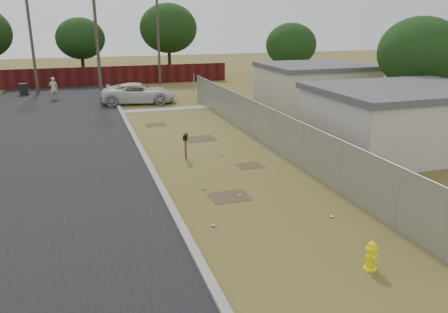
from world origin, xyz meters
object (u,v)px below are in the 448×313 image
object	(u,v)px
fire_hydrant	(371,256)
mailbox	(185,139)
trash_bin	(23,89)
pedestrian	(54,88)
pickup_truck	(139,93)

from	to	relation	value
fire_hydrant	mailbox	xyz separation A→B (m)	(-2.28, 10.56, 0.54)
fire_hydrant	trash_bin	distance (m)	33.94
mailbox	trash_bin	bearing A→B (deg)	112.35
fire_hydrant	pedestrian	size ratio (longest dim) A/B	0.47
pedestrian	trash_bin	world-z (taller)	pedestrian
fire_hydrant	pickup_truck	world-z (taller)	pickup_truck
pickup_truck	trash_bin	xyz separation A→B (m)	(-8.71, 6.86, -0.27)
fire_hydrant	trash_bin	world-z (taller)	trash_bin
fire_hydrant	pickup_truck	xyz separation A→B (m)	(-2.40, 25.21, 0.38)
mailbox	pedestrian	size ratio (longest dim) A/B	0.66
pedestrian	trash_bin	xyz separation A→B (m)	(-2.55, 3.04, -0.39)
fire_hydrant	trash_bin	size ratio (longest dim) A/B	0.86
mailbox	fire_hydrant	bearing A→B (deg)	-77.84
pedestrian	trash_bin	bearing A→B (deg)	-46.82
pickup_truck	fire_hydrant	bearing A→B (deg)	-165.78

